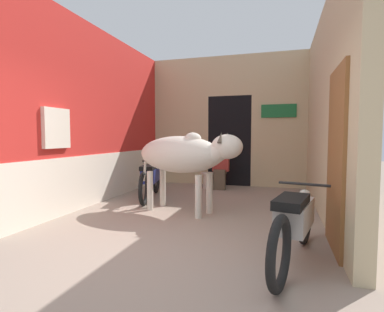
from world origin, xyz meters
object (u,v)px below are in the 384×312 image
shopkeeper_seated (221,166)px  cow (184,155)px  plastic_stool (208,180)px  motorcycle_near (295,221)px  motorcycle_far (150,178)px

shopkeeper_seated → cow: bearing=-93.6°
shopkeeper_seated → plastic_stool: bearing=171.4°
motorcycle_near → motorcycle_far: (-2.78, 2.54, -0.00)m
motorcycle_near → motorcycle_far: motorcycle_near is taller
motorcycle_far → plastic_stool: 1.85m
motorcycle_far → plastic_stool: size_ratio=4.87×
motorcycle_near → plastic_stool: size_ratio=4.93×
cow → plastic_stool: (-0.17, 2.50, -0.79)m
cow → motorcycle_near: size_ratio=1.05×
cow → motorcycle_far: size_ratio=1.07×
motorcycle_near → motorcycle_far: bearing=137.7°
motorcycle_far → shopkeeper_seated: shopkeeper_seated is taller
plastic_stool → cow: bearing=-86.0°
motorcycle_far → shopkeeper_seated: bearing=52.8°
motorcycle_far → shopkeeper_seated: 1.97m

